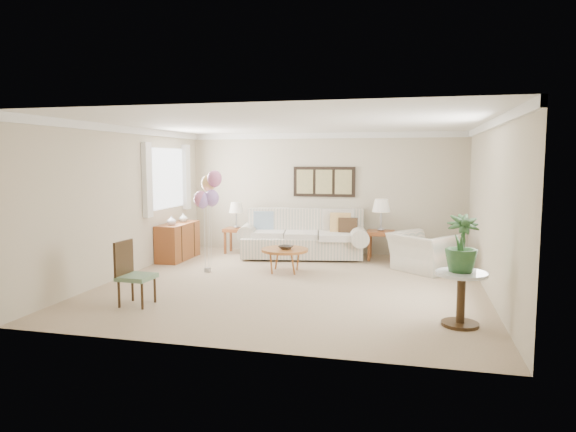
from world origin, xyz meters
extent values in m
plane|color=tan|center=(0.00, 0.00, 0.00)|extent=(6.00, 6.00, 0.00)
cube|color=#BEB39B|center=(0.00, 3.00, 1.30)|extent=(6.00, 0.04, 2.60)
cube|color=#BEB39B|center=(0.00, -3.00, 1.30)|extent=(6.00, 0.04, 2.60)
cube|color=#BEB39B|center=(-3.00, 0.00, 1.30)|extent=(0.04, 6.00, 2.60)
cube|color=#BEB39B|center=(3.00, 0.00, 1.30)|extent=(0.04, 6.00, 2.60)
cube|color=white|center=(0.00, 0.00, 2.59)|extent=(6.00, 6.00, 0.02)
cube|color=white|center=(0.00, 2.97, 2.54)|extent=(6.00, 0.06, 0.12)
cube|color=white|center=(-2.97, 0.00, 2.54)|extent=(0.06, 6.00, 0.12)
cube|color=white|center=(2.97, 0.00, 2.54)|extent=(0.06, 6.00, 0.12)
cube|color=white|center=(-2.98, 1.50, 1.65)|extent=(0.04, 1.40, 1.20)
cube|color=white|center=(-2.94, 0.65, 1.65)|extent=(0.10, 0.22, 1.40)
cube|color=white|center=(-2.94, 2.35, 1.65)|extent=(0.10, 0.22, 1.40)
cube|color=black|center=(0.00, 2.97, 1.55)|extent=(1.35, 0.04, 0.65)
cube|color=#8C8C59|center=(-0.42, 2.94, 1.55)|extent=(0.36, 0.02, 0.52)
cube|color=#8C8C59|center=(0.00, 2.94, 1.55)|extent=(0.36, 0.02, 0.52)
cube|color=#8C8C59|center=(0.42, 2.94, 1.55)|extent=(0.36, 0.02, 0.52)
cube|color=beige|center=(-0.33, 2.25, 0.24)|extent=(2.57, 1.41, 0.40)
cube|color=beige|center=(-0.33, 2.62, 0.69)|extent=(2.44, 0.67, 0.61)
cylinder|color=beige|center=(-1.50, 2.25, 0.50)|extent=(0.52, 1.04, 0.35)
cylinder|color=beige|center=(0.83, 2.25, 0.50)|extent=(0.52, 1.04, 0.35)
cube|color=silver|center=(-1.03, 2.20, 0.49)|extent=(0.79, 0.90, 0.13)
cube|color=silver|center=(-0.33, 2.20, 0.49)|extent=(0.79, 0.90, 0.13)
cube|color=silver|center=(0.37, 2.20, 0.49)|extent=(0.79, 0.90, 0.13)
cube|color=#87A2B8|center=(-1.20, 2.38, 0.73)|extent=(0.42, 0.13, 0.42)
cube|color=tan|center=(0.44, 2.38, 0.73)|extent=(0.42, 0.13, 0.42)
cube|color=#3B2818|center=(0.61, 2.31, 0.66)|extent=(0.38, 0.11, 0.38)
cube|color=beige|center=(-0.33, 2.25, 0.02)|extent=(2.22, 0.89, 0.04)
cube|color=brown|center=(-1.84, 2.46, 0.51)|extent=(0.50, 0.45, 0.07)
cube|color=brown|center=(-2.04, 2.28, 0.24)|extent=(0.05, 0.05, 0.47)
cube|color=brown|center=(-1.64, 2.28, 0.24)|extent=(0.05, 0.05, 0.47)
cube|color=brown|center=(-2.04, 2.65, 0.24)|extent=(0.05, 0.05, 0.47)
cube|color=brown|center=(-1.64, 2.65, 0.24)|extent=(0.05, 0.05, 0.47)
cube|color=brown|center=(1.26, 2.40, 0.55)|extent=(0.54, 0.49, 0.08)
cube|color=brown|center=(1.05, 2.21, 0.26)|extent=(0.05, 0.05, 0.51)
cube|color=brown|center=(1.48, 2.21, 0.26)|extent=(0.05, 0.05, 0.51)
cube|color=brown|center=(1.05, 2.60, 0.26)|extent=(0.05, 0.05, 0.51)
cube|color=brown|center=(1.48, 2.60, 0.26)|extent=(0.05, 0.05, 0.51)
cylinder|color=gray|center=(-1.84, 2.46, 0.57)|extent=(0.13, 0.13, 0.06)
cylinder|color=gray|center=(-1.84, 2.46, 0.74)|extent=(0.04, 0.04, 0.28)
cone|color=silver|center=(-1.84, 2.46, 1.00)|extent=(0.32, 0.32, 0.23)
cylinder|color=gray|center=(1.26, 2.40, 0.63)|extent=(0.15, 0.15, 0.06)
cylinder|color=gray|center=(1.26, 2.40, 0.82)|extent=(0.04, 0.04, 0.32)
cone|color=silver|center=(1.26, 2.40, 1.11)|extent=(0.37, 0.37, 0.26)
cylinder|color=#9C4927|center=(-0.35, 0.83, 0.40)|extent=(0.85, 0.85, 0.05)
cylinder|color=#9C4927|center=(-0.15, 1.03, 0.19)|extent=(0.03, 0.03, 0.38)
cylinder|color=#9C4927|center=(-0.55, 1.03, 0.19)|extent=(0.03, 0.03, 0.38)
cylinder|color=#9C4927|center=(-0.55, 0.63, 0.19)|extent=(0.03, 0.03, 0.38)
cylinder|color=#9C4927|center=(-0.15, 0.63, 0.19)|extent=(0.03, 0.03, 0.38)
imported|color=#2E2821|center=(-0.32, 0.80, 0.46)|extent=(0.32, 0.32, 0.06)
imported|color=beige|center=(2.10, 1.50, 0.35)|extent=(1.42, 1.41, 0.70)
cylinder|color=silver|center=(2.47, -1.59, 0.65)|extent=(0.62, 0.62, 0.04)
cylinder|color=#352515|center=(2.47, -1.59, 0.32)|extent=(0.10, 0.10, 0.62)
cylinder|color=#352515|center=(2.47, -1.59, 0.01)|extent=(0.45, 0.45, 0.01)
imported|color=#23542A|center=(2.45, -1.58, 1.02)|extent=(0.45, 0.45, 0.70)
cube|color=#628260|center=(-1.84, -1.70, 0.40)|extent=(0.46, 0.46, 0.06)
cylinder|color=#352515|center=(-2.02, -1.88, 0.18)|extent=(0.04, 0.04, 0.37)
cylinder|color=#352515|center=(-1.67, -1.88, 0.18)|extent=(0.04, 0.04, 0.37)
cylinder|color=#352515|center=(-2.02, -1.53, 0.18)|extent=(0.04, 0.04, 0.37)
cylinder|color=#352515|center=(-1.67, -1.53, 0.18)|extent=(0.04, 0.04, 0.37)
cube|color=#352515|center=(-2.04, -1.70, 0.66)|extent=(0.06, 0.42, 0.48)
cube|color=brown|center=(-2.76, 1.50, 0.37)|extent=(0.45, 1.20, 0.74)
cube|color=#352515|center=(-2.75, 1.20, 0.37)|extent=(0.46, 0.02, 0.70)
cube|color=#352515|center=(-2.75, 1.80, 0.37)|extent=(0.46, 0.02, 0.70)
imported|color=silver|center=(-2.74, 1.19, 0.83)|extent=(0.23, 0.23, 0.19)
imported|color=#A8AFA5|center=(-2.74, 1.73, 0.83)|extent=(0.23, 0.23, 0.18)
cube|color=gray|center=(-1.71, 0.52, 0.04)|extent=(0.09, 0.09, 0.07)
ellipsoid|color=pink|center=(-1.78, 0.44, 1.33)|extent=(0.26, 0.26, 0.30)
cylinder|color=silver|center=(-1.75, 0.48, 0.63)|extent=(0.01, 0.01, 1.10)
ellipsoid|color=#B686E2|center=(-1.61, 0.51, 1.35)|extent=(0.26, 0.26, 0.30)
cylinder|color=silver|center=(-1.66, 0.51, 0.64)|extent=(0.01, 0.01, 1.12)
ellipsoid|color=#FFCB74|center=(-1.73, 0.66, 1.60)|extent=(0.26, 0.26, 0.30)
cylinder|color=silver|center=(-1.72, 0.59, 0.76)|extent=(0.01, 0.01, 1.38)
ellipsoid|color=pink|center=(-1.57, 0.57, 1.69)|extent=(0.26, 0.26, 0.30)
cylinder|color=silver|center=(-1.64, 0.54, 0.81)|extent=(0.01, 0.01, 1.46)
ellipsoid|color=#B686E2|center=(-1.76, 0.45, 1.32)|extent=(0.26, 0.26, 0.30)
cylinder|color=silver|center=(-1.74, 0.48, 0.62)|extent=(0.01, 0.01, 1.09)
camera|label=1|loc=(1.86, -8.01, 2.02)|focal=32.00mm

